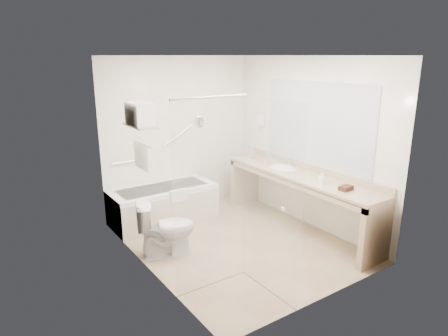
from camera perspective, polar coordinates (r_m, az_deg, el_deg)
floor at (r=5.65m, az=1.74°, el=-10.51°), size 3.20×3.20×0.00m
ceiling at (r=5.06m, az=1.99°, el=15.78°), size 2.60×3.20×0.10m
wall_back at (r=6.54m, az=-6.45°, el=4.68°), size 2.60×0.10×2.50m
wall_front at (r=4.08m, az=15.22°, el=-2.64°), size 2.60×0.10×2.50m
wall_left at (r=4.59m, az=-11.37°, el=-0.34°), size 0.10×3.20×2.50m
wall_right at (r=6.05m, az=11.88°, el=3.53°), size 0.10×3.20×2.50m
bathtub at (r=6.28m, az=-8.66°, el=-5.13°), size 1.60×0.73×0.59m
grab_bar_short at (r=6.20m, az=-13.96°, el=0.83°), size 0.40×0.03×0.03m
grab_bar_long at (r=6.48m, az=-6.67°, el=4.58°), size 0.53×0.03×0.33m
shower_enclosure at (r=4.19m, az=2.32°, el=-4.25°), size 0.96×0.91×2.11m
towel_shelf at (r=4.85m, az=-11.92°, el=6.59°), size 0.24×0.55×0.81m
vanity_counter at (r=5.92m, az=10.72°, el=-2.81°), size 0.55×2.70×0.95m
sink at (r=6.16m, az=8.40°, el=-0.21°), size 0.40×0.52×0.14m
faucet at (r=6.23m, az=9.42°, el=0.98°), size 0.03×0.03×0.14m
mirror at (r=5.89m, az=13.02°, el=6.10°), size 0.02×2.00×1.20m
hairdryer_unit at (r=6.74m, az=5.23°, el=6.77°), size 0.08×0.10×0.18m
toilet at (r=5.23m, az=-8.30°, el=-8.53°), size 0.83×0.64×0.72m
amenity_basket at (r=5.30m, az=17.02°, el=-2.75°), size 0.18×0.13×0.06m
soap_bottle_a at (r=5.47m, az=13.81°, el=-1.88°), size 0.07×0.14×0.06m
soap_bottle_b at (r=5.53m, az=13.82°, el=-1.51°), size 0.11×0.13×0.10m
water_bottle_left at (r=6.56m, az=4.33°, el=2.02°), size 0.06×0.06×0.21m
water_bottle_mid at (r=6.75m, az=3.45°, el=2.34°), size 0.06×0.06×0.18m
water_bottle_right at (r=6.35m, az=6.33°, el=1.39°), size 0.05×0.05×0.17m
drinking_glass_near at (r=6.26m, az=6.98°, el=0.87°), size 0.09×0.09×0.10m
drinking_glass_far at (r=6.63m, az=4.11°, el=1.78°), size 0.10×0.10×0.10m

